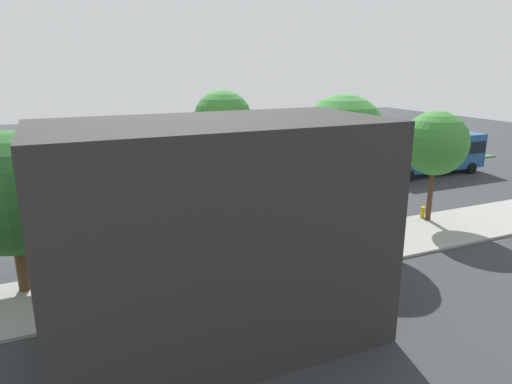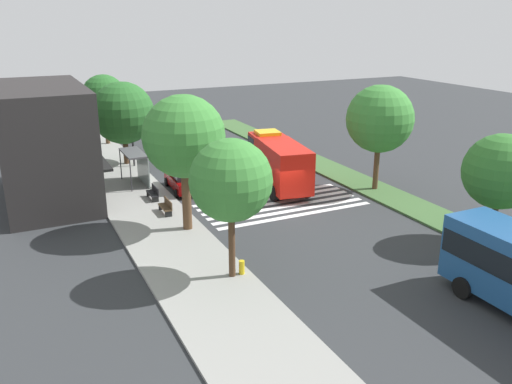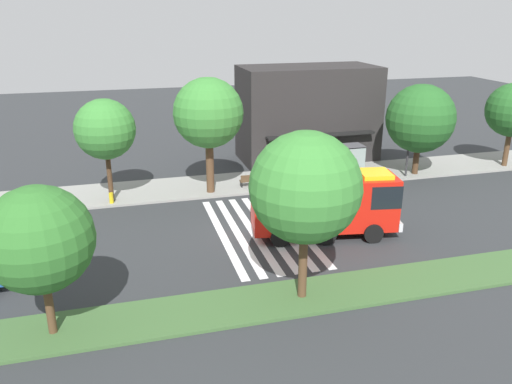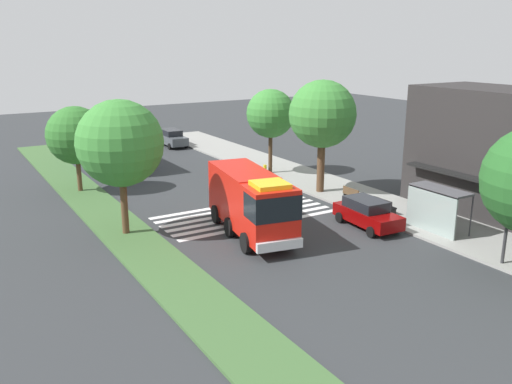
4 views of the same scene
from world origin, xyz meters
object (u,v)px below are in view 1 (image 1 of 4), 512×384
Objects in this scene: bus_stop_shelter at (163,234)px; median_tree_far_west at (332,126)px; fire_hydrant at (423,212)px; parked_car_mid at (202,229)px; transit_bus at (432,152)px; sidewalk_tree_west at (343,139)px; median_tree_west at (223,120)px; sidewalk_tree_far_west at (435,143)px; sidewalk_tree_center at (11,194)px; fire_truck at (203,179)px; bench_west_of_shelter at (295,238)px; street_lamp at (40,203)px; bench_near_shelter at (242,247)px.

median_tree_far_west is (-19.26, -15.26, 2.30)m from bus_stop_shelter.
fire_hydrant is at bearing 80.61° from median_tree_far_west.
transit_bus is at bearing -158.73° from parked_car_mid.
median_tree_west is at bearing -84.63° from sidewalk_tree_west.
sidewalk_tree_center is (22.94, -0.00, -0.53)m from sidewalk_tree_far_west.
fire_truck is 1.24× the size of sidewalk_tree_center.
bench_west_of_shelter is 13.71m from sidewalk_tree_center.
sidewalk_tree_far_west is 0.91× the size of median_tree_west.
bus_stop_shelter is at bearing 3.06° from fire_hydrant.
fire_truck is 13.14m from street_lamp.
parked_car_mid is at bearing -64.08° from bench_near_shelter.
sidewalk_tree_center reaches higher than fire_hydrant.
sidewalk_tree_center is 20.99m from median_tree_west.
sidewalk_tree_far_west is (-12.86, -0.41, 4.41)m from bench_near_shelter.
bench_west_of_shelter is at bearing 83.81° from median_tree_west.
bench_west_of_shelter is 9.86m from fire_hydrant.
bench_west_of_shelter is at bearing 178.21° from sidewalk_tree_center.
sidewalk_tree_center reaches higher than fire_truck.
median_tree_west is at bearing -107.18° from bench_near_shelter.
parked_car_mid is 14.69m from median_tree_west.
street_lamp is (9.05, -0.81, 3.24)m from bench_near_shelter.
parked_car_mid is 14.25m from fire_hydrant.
median_tree_west is (-8.72, -15.26, 3.39)m from bus_stop_shelter.
bus_stop_shelter is at bearing -159.03° from transit_bus.
bench_near_shelter is 0.26× the size of median_tree_far_west.
sidewalk_tree_west reaches higher than bus_stop_shelter.
transit_bus is 33.28m from street_lamp.
bench_near_shelter is (-4.00, 0.01, -1.30)m from bus_stop_shelter.
fire_truck reaches higher than transit_bus.
parked_car_mid is at bearing -166.00° from sidewalk_tree_center.
median_tree_far_west is at bearing -141.59° from bus_stop_shelter.
sidewalk_tree_west is at bearing 166.81° from parked_car_mid.
bench_west_of_shelter is 16.06m from median_tree_west.
transit_bus is at bearing -163.28° from street_lamp.
fire_truck is 5.37× the size of bench_near_shelter.
sidewalk_tree_west is (6.74, -0.00, 0.70)m from sidewalk_tree_far_west.
median_tree_far_west is (-15.26, -15.27, 3.60)m from bench_near_shelter.
bus_stop_shelter is 16.96m from fire_hydrant.
parked_car_mid is 0.67× the size of sidewalk_tree_far_west.
street_lamp is at bearing -9.02° from bus_stop_shelter.
fire_hydrant is at bearing 154.93° from fire_truck.
sidewalk_tree_far_west is 4.54m from fire_hydrant.
transit_bus is 1.32× the size of sidewalk_tree_west.
bench_west_of_shelter is at bearing 180.00° from bench_near_shelter.
transit_bus is 1.67× the size of street_lamp.
median_tree_far_west is (-25.33, -14.86, -0.28)m from sidewalk_tree_center.
bench_near_shelter is (0.92, 9.18, -1.47)m from fire_truck.
bench_near_shelter is 0.23× the size of sidewalk_tree_center.
median_tree_far_west is 10.59m from median_tree_west.
median_tree_west is at bearing -119.74° from bus_stop_shelter.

